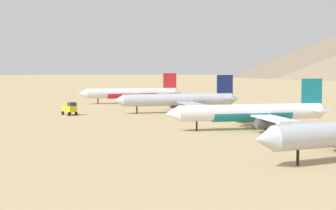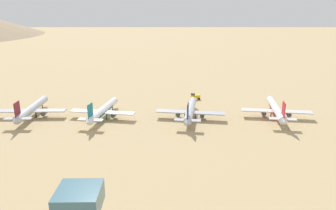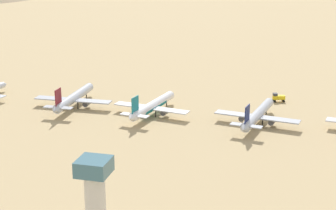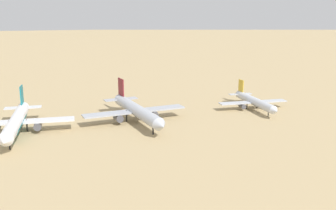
# 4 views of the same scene
# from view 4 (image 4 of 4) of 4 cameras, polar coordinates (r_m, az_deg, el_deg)

# --- Properties ---
(ground_plane) EXTENTS (1800.00, 1800.00, 0.00)m
(ground_plane) POSITION_cam_4_polar(r_m,az_deg,el_deg) (114.98, -23.17, -4.49)
(ground_plane) COLOR tan
(parked_jet_2) EXTENTS (39.56, 32.39, 11.46)m
(parked_jet_2) POSITION_cam_4_polar(r_m,az_deg,el_deg) (115.69, -21.89, -2.30)
(parked_jet_2) COLOR white
(parked_jet_2) RESTS_ON ground
(parked_jet_3) EXTENTS (41.21, 33.39, 11.91)m
(parked_jet_3) POSITION_cam_4_polar(r_m,az_deg,el_deg) (119.78, -4.83, -0.78)
(parked_jet_3) COLOR #B2B7C1
(parked_jet_3) RESTS_ON ground
(parked_jet_4) EXTENTS (31.44, 25.73, 9.10)m
(parked_jet_4) POSITION_cam_4_polar(r_m,az_deg,el_deg) (139.61, 12.85, 0.54)
(parked_jet_4) COLOR silver
(parked_jet_4) RESTS_ON ground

